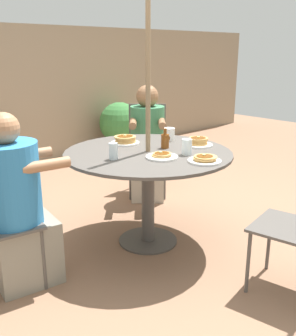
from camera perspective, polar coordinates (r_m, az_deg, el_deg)
name	(u,v)px	position (r m, az deg, el deg)	size (l,w,h in m)	color
ground_plane	(148,241)	(3.27, 0.00, -10.53)	(12.00, 12.00, 0.00)	#8C664C
patio_table	(148,167)	(3.03, 0.00, 0.15)	(1.28, 1.28, 0.76)	#4C4742
umbrella_pole	(148,110)	(2.94, 0.00, 8.34)	(0.04, 0.04, 2.14)	#846B4C
patio_chair_north	(147,144)	(4.22, -0.10, 3.50)	(0.59, 0.59, 0.95)	#514C47
diner_north	(147,147)	(4.05, -0.09, 3.01)	(0.58, 0.59, 1.17)	beige
diner_east	(17,210)	(2.67, -18.53, -5.81)	(0.55, 0.44, 1.15)	gray
pancake_plate_a	(205,159)	(2.74, 8.22, 1.23)	(0.23, 0.23, 0.05)	white
pancake_plate_b	(162,156)	(2.82, 2.03, 1.74)	(0.23, 0.23, 0.05)	white
pancake_plate_c	(125,140)	(3.25, -3.31, 4.04)	(0.23, 0.23, 0.07)	white
pancake_plate_d	(198,142)	(3.20, 7.27, 3.72)	(0.23, 0.23, 0.08)	white
syrup_bottle	(165,141)	(3.09, 2.51, 4.01)	(0.09, 0.06, 0.16)	brown
coffee_cup	(169,134)	(3.36, 3.12, 4.91)	(0.09, 0.09, 0.11)	white
drinking_glass_a	(114,151)	(2.78, -4.99, 2.43)	(0.06, 0.06, 0.12)	silver
drinking_glass_b	(187,147)	(2.91, 5.66, 3.07)	(0.08, 0.08, 0.12)	silver
potted_shrub	(120,126)	(5.87, -4.11, 6.12)	(0.61, 0.61, 0.76)	brown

